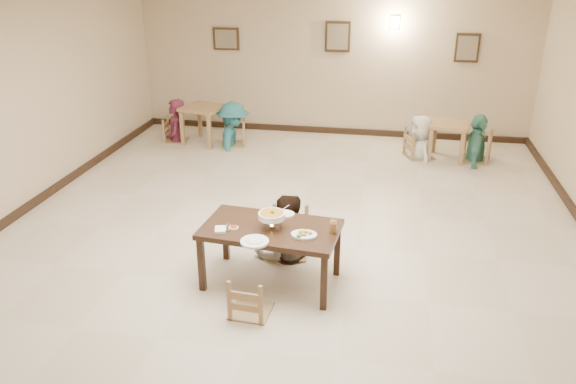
% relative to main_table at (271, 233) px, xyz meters
% --- Properties ---
extents(floor, '(10.00, 10.00, 0.00)m').
position_rel_main_table_xyz_m(floor, '(0.01, 0.99, -0.63)').
color(floor, beige).
rests_on(floor, ground).
extents(ceiling, '(10.00, 10.00, 0.00)m').
position_rel_main_table_xyz_m(ceiling, '(0.01, 0.99, 2.37)').
color(ceiling, white).
rests_on(ceiling, wall_back).
extents(wall_back, '(10.00, 0.00, 10.00)m').
position_rel_main_table_xyz_m(wall_back, '(0.01, 5.99, 0.87)').
color(wall_back, '#CBB493').
rests_on(wall_back, floor).
extents(baseboard_back, '(8.00, 0.06, 0.12)m').
position_rel_main_table_xyz_m(baseboard_back, '(0.01, 5.96, -0.57)').
color(baseboard_back, black).
rests_on(baseboard_back, floor).
extents(baseboard_left, '(0.06, 10.00, 0.12)m').
position_rel_main_table_xyz_m(baseboard_left, '(-3.96, 0.99, -0.57)').
color(baseboard_left, black).
rests_on(baseboard_left, floor).
extents(picture_a, '(0.55, 0.04, 0.45)m').
position_rel_main_table_xyz_m(picture_a, '(-2.19, 5.95, 1.27)').
color(picture_a, '#312213').
rests_on(picture_a, wall_back).
extents(picture_b, '(0.50, 0.04, 0.60)m').
position_rel_main_table_xyz_m(picture_b, '(0.11, 5.95, 1.37)').
color(picture_b, '#312213').
rests_on(picture_b, wall_back).
extents(picture_c, '(0.45, 0.04, 0.55)m').
position_rel_main_table_xyz_m(picture_c, '(2.61, 5.95, 1.22)').
color(picture_c, '#312213').
rests_on(picture_c, wall_back).
extents(wall_sconce, '(0.16, 0.05, 0.22)m').
position_rel_main_table_xyz_m(wall_sconce, '(1.21, 5.95, 1.67)').
color(wall_sconce, '#FFD88C').
rests_on(wall_sconce, wall_back).
extents(main_table, '(1.59, 0.99, 0.71)m').
position_rel_main_table_xyz_m(main_table, '(0.00, 0.00, 0.00)').
color(main_table, '#311C10').
rests_on(main_table, floor).
extents(chair_far, '(0.50, 0.50, 1.07)m').
position_rel_main_table_xyz_m(chair_far, '(0.07, 0.73, -0.10)').
color(chair_far, tan).
rests_on(chair_far, floor).
extents(chair_near, '(0.41, 0.41, 0.87)m').
position_rel_main_table_xyz_m(chair_near, '(-0.09, -0.63, -0.20)').
color(chair_near, tan).
rests_on(chair_near, floor).
extents(main_diner, '(0.97, 0.87, 1.63)m').
position_rel_main_table_xyz_m(main_diner, '(0.04, 0.66, 0.19)').
color(main_diner, gray).
rests_on(main_diner, floor).
extents(curry_warmer, '(0.33, 0.30, 0.27)m').
position_rel_main_table_xyz_m(curry_warmer, '(0.02, -0.03, 0.24)').
color(curry_warmer, silver).
rests_on(curry_warmer, main_table).
extents(rice_plate_far, '(0.28, 0.28, 0.06)m').
position_rel_main_table_xyz_m(rice_plate_far, '(0.07, 0.34, 0.09)').
color(rice_plate_far, white).
rests_on(rice_plate_far, main_table).
extents(rice_plate_near, '(0.30, 0.30, 0.07)m').
position_rel_main_table_xyz_m(rice_plate_near, '(-0.09, -0.39, 0.10)').
color(rice_plate_near, white).
rests_on(rice_plate_near, main_table).
extents(fried_plate, '(0.29, 0.29, 0.06)m').
position_rel_main_table_xyz_m(fried_plate, '(0.40, -0.15, 0.10)').
color(fried_plate, white).
rests_on(fried_plate, main_table).
extents(chili_dish, '(0.10, 0.10, 0.02)m').
position_rel_main_table_xyz_m(chili_dish, '(-0.40, -0.11, 0.09)').
color(chili_dish, white).
rests_on(chili_dish, main_table).
extents(napkin_cutlery, '(0.17, 0.25, 0.03)m').
position_rel_main_table_xyz_m(napkin_cutlery, '(-0.52, -0.19, 0.09)').
color(napkin_cutlery, white).
rests_on(napkin_cutlery, main_table).
extents(drink_glass, '(0.08, 0.08, 0.15)m').
position_rel_main_table_xyz_m(drink_glass, '(0.70, -0.02, 0.15)').
color(drink_glass, white).
rests_on(drink_glass, main_table).
extents(bg_table_left, '(0.91, 0.91, 0.75)m').
position_rel_main_table_xyz_m(bg_table_left, '(-2.39, 4.86, -0.02)').
color(bg_table_left, '#9E7950').
rests_on(bg_table_left, floor).
extents(bg_table_right, '(0.80, 0.80, 0.68)m').
position_rel_main_table_xyz_m(bg_table_right, '(2.32, 4.77, -0.08)').
color(bg_table_right, '#9E7950').
rests_on(bg_table_right, floor).
extents(bg_chair_ll, '(0.43, 0.43, 0.92)m').
position_rel_main_table_xyz_m(bg_chair_ll, '(-2.99, 4.84, -0.17)').
color(bg_chair_ll, tan).
rests_on(bg_chair_ll, floor).
extents(bg_chair_lr, '(0.46, 0.46, 0.98)m').
position_rel_main_table_xyz_m(bg_chair_lr, '(-1.79, 4.82, -0.14)').
color(bg_chair_lr, tan).
rests_on(bg_chair_lr, floor).
extents(bg_chair_rl, '(0.47, 0.47, 1.00)m').
position_rel_main_table_xyz_m(bg_chair_rl, '(1.82, 4.76, -0.13)').
color(bg_chair_rl, tan).
rests_on(bg_chair_rl, floor).
extents(bg_chair_rr, '(0.49, 0.49, 1.05)m').
position_rel_main_table_xyz_m(bg_chair_rr, '(2.83, 4.74, -0.11)').
color(bg_chair_rr, tan).
rests_on(bg_chair_rr, floor).
extents(bg_diner_a, '(0.58, 0.72, 1.73)m').
position_rel_main_table_xyz_m(bg_diner_a, '(-2.99, 4.84, 0.23)').
color(bg_diner_a, '#5B1F35').
rests_on(bg_diner_a, floor).
extents(bg_diner_b, '(0.83, 1.22, 1.74)m').
position_rel_main_table_xyz_m(bg_diner_b, '(-1.79, 4.82, 0.24)').
color(bg_diner_b, teal).
rests_on(bg_diner_b, floor).
extents(bg_diner_c, '(0.78, 0.92, 1.59)m').
position_rel_main_table_xyz_m(bg_diner_c, '(1.82, 4.76, 0.16)').
color(bg_diner_c, silver).
rests_on(bg_diner_c, floor).
extents(bg_diner_d, '(0.55, 1.07, 1.74)m').
position_rel_main_table_xyz_m(bg_diner_d, '(2.83, 4.74, 0.24)').
color(bg_diner_d, teal).
rests_on(bg_diner_d, floor).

